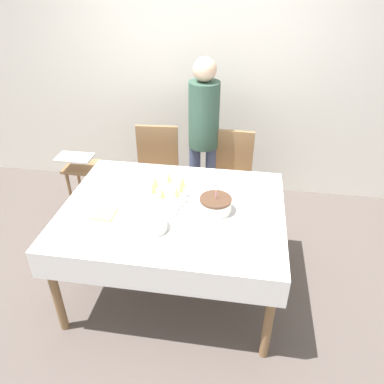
{
  "coord_description": "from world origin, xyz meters",
  "views": [
    {
      "loc": [
        0.48,
        -2.15,
        2.29
      ],
      "look_at": [
        0.13,
        0.03,
        0.89
      ],
      "focal_mm": 35.0,
      "sensor_mm": 36.0,
      "label": 1
    }
  ],
  "objects": [
    {
      "name": "dining_chair_far_left",
      "position": [
        -0.35,
        0.93,
        0.51
      ],
      "size": [
        0.45,
        0.45,
        0.94
      ],
      "color": "olive",
      "rests_on": "ground_plane"
    },
    {
      "name": "cake_knife",
      "position": [
        0.27,
        -0.16,
        0.77
      ],
      "size": [
        0.3,
        0.09,
        0.0
      ],
      "color": "silver",
      "rests_on": "dining_table"
    },
    {
      "name": "napkin_pile",
      "position": [
        -0.45,
        -0.16,
        0.77
      ],
      "size": [
        0.15,
        0.15,
        0.01
      ],
      "color": "#E0D166",
      "rests_on": "dining_table"
    },
    {
      "name": "high_chair",
      "position": [
        -1.09,
        0.83,
        0.48
      ],
      "size": [
        0.33,
        0.35,
        0.71
      ],
      "color": "olive",
      "rests_on": "ground_plane"
    },
    {
      "name": "dining_table",
      "position": [
        0.0,
        0.0,
        0.67
      ],
      "size": [
        1.57,
        1.23,
        0.77
      ],
      "color": "white",
      "rests_on": "ground_plane"
    },
    {
      "name": "plate_stack_dessert",
      "position": [
        -0.04,
        -0.05,
        0.78
      ],
      "size": [
        0.17,
        0.17,
        0.03
      ],
      "color": "white",
      "rests_on": "dining_table"
    },
    {
      "name": "fork_pile",
      "position": [
        -0.42,
        -0.31,
        0.78
      ],
      "size": [
        0.18,
        0.1,
        0.02
      ],
      "color": "silver",
      "rests_on": "dining_table"
    },
    {
      "name": "plate_stack_main",
      "position": [
        -0.1,
        -0.26,
        0.8
      ],
      "size": [
        0.22,
        0.22,
        0.06
      ],
      "color": "silver",
      "rests_on": "dining_table"
    },
    {
      "name": "wall_back",
      "position": [
        0.0,
        1.65,
        1.35
      ],
      "size": [
        8.0,
        0.05,
        2.7
      ],
      "color": "silver",
      "rests_on": "ground_plane"
    },
    {
      "name": "champagne_tray",
      "position": [
        -0.04,
        0.07,
        0.85
      ],
      "size": [
        0.32,
        0.32,
        0.18
      ],
      "color": "silver",
      "rests_on": "dining_table"
    },
    {
      "name": "person_standing",
      "position": [
        0.08,
        1.06,
        0.94
      ],
      "size": [
        0.28,
        0.28,
        1.57
      ],
      "color": "#3F4C72",
      "rests_on": "ground_plane"
    },
    {
      "name": "dining_chair_far_right",
      "position": [
        0.35,
        0.93,
        0.51
      ],
      "size": [
        0.44,
        0.44,
        0.94
      ],
      "color": "olive",
      "rests_on": "ground_plane"
    },
    {
      "name": "ground_plane",
      "position": [
        0.0,
        0.0,
        0.0
      ],
      "size": [
        12.0,
        12.0,
        0.0
      ],
      "primitive_type": "plane",
      "color": "#564C47"
    },
    {
      "name": "birthday_cake",
      "position": [
        0.3,
        0.01,
        0.82
      ],
      "size": [
        0.22,
        0.22,
        0.18
      ],
      "color": "silver",
      "rests_on": "dining_table"
    }
  ]
}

